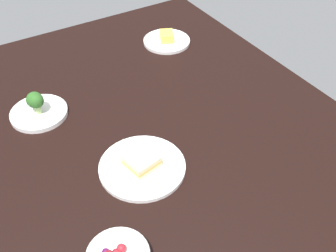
# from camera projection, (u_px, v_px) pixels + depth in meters

# --- Properties ---
(dining_table) EXTENTS (1.48, 1.05, 0.04)m
(dining_table) POSITION_uv_depth(u_px,v_px,m) (168.00, 136.00, 1.17)
(dining_table) COLOR black
(dining_table) RESTS_ON ground
(plate_sandwich) EXTENTS (0.23, 0.23, 0.04)m
(plate_sandwich) POSITION_uv_depth(u_px,v_px,m) (142.00, 166.00, 1.05)
(plate_sandwich) COLOR white
(plate_sandwich) RESTS_ON dining_table
(plate_cheese) EXTENTS (0.18, 0.18, 0.04)m
(plate_cheese) POSITION_uv_depth(u_px,v_px,m) (167.00, 40.00, 1.53)
(plate_cheese) COLOR white
(plate_cheese) RESTS_ON dining_table
(plate_broccoli) EXTENTS (0.17, 0.17, 0.08)m
(plate_broccoli) POSITION_uv_depth(u_px,v_px,m) (38.00, 109.00, 1.20)
(plate_broccoli) COLOR white
(plate_broccoli) RESTS_ON dining_table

